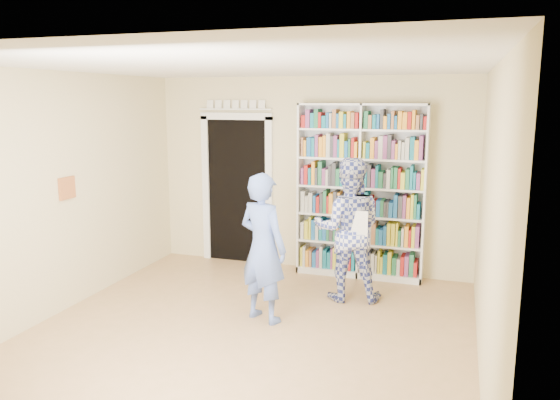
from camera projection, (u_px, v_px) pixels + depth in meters
name	position (u px, v px, depth m)	size (l,w,h in m)	color
floor	(245.00, 337.00, 5.56)	(5.00, 5.00, 0.00)	#A57F50
ceiling	(241.00, 65.00, 5.06)	(5.00, 5.00, 0.00)	white
wall_back	(310.00, 175.00, 7.64)	(4.50, 4.50, 0.00)	beige
wall_left	(54.00, 195.00, 6.01)	(5.00, 5.00, 0.00)	beige
wall_right	(489.00, 224.00, 4.62)	(5.00, 5.00, 0.00)	beige
bookshelf	(361.00, 191.00, 7.30)	(1.70, 0.32, 2.34)	white
doorway	(237.00, 183.00, 7.99)	(1.10, 0.08, 2.43)	black
wall_art	(67.00, 188.00, 6.18)	(0.03, 0.25, 0.25)	brown
man_blue	(263.00, 248.00, 5.87)	(0.60, 0.39, 1.63)	#5671C0
man_plaid	(348.00, 229.00, 6.50)	(0.84, 0.65, 1.72)	navy
paper_sheet	(359.00, 224.00, 6.21)	(0.21, 0.01, 0.29)	white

